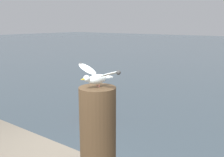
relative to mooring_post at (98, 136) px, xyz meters
name	(u,v)px	position (x,y,z in m)	size (l,w,h in m)	color
mooring_post	(98,136)	(0.00, 0.00, 0.00)	(0.39, 0.39, 1.09)	#4C3823
seagull	(97,76)	(0.00, 0.00, 0.67)	(0.67, 0.39, 0.22)	#C66A60
channel_buoy	(94,104)	(-3.46, 3.86, -1.25)	(0.56, 0.56, 1.33)	red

